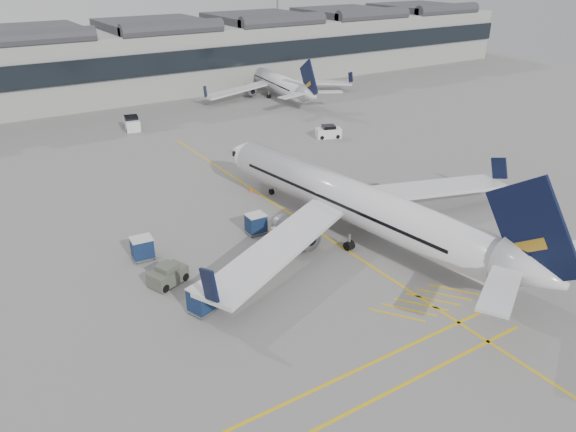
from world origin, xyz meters
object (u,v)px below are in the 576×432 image
baggage_cart_a (256,223)px  pushback_tug (168,275)px  ramp_agent_b (288,233)px  belt_loader (291,240)px  airliner_main (356,203)px  ramp_agent_a (271,239)px

baggage_cart_a → pushback_tug: bearing=-158.1°
ramp_agent_b → belt_loader: bearing=62.4°
airliner_main → belt_loader: airliner_main is taller
belt_loader → pushback_tug: bearing=168.8°
baggage_cart_a → pushback_tug: size_ratio=0.57×
pushback_tug → ramp_agent_b: bearing=-18.5°
baggage_cart_a → ramp_agent_b: ramp_agent_b is taller
airliner_main → belt_loader: size_ratio=9.22×
baggage_cart_a → ramp_agent_a: 3.31m
airliner_main → belt_loader: 6.64m
belt_loader → ramp_agent_b: (-0.02, 0.49, 0.49)m
ramp_agent_a → airliner_main: bearing=-32.4°
belt_loader → ramp_agent_a: bearing=156.7°
ramp_agent_a → ramp_agent_b: size_ratio=0.92×
belt_loader → pushback_tug: 11.39m
baggage_cart_a → ramp_agent_a: (-0.35, -3.28, -0.11)m
baggage_cart_a → ramp_agent_a: size_ratio=1.04×
ramp_agent_a → pushback_tug: 9.63m
ramp_agent_a → pushback_tug: size_ratio=0.55×
ramp_agent_a → baggage_cart_a: bearing=63.8°
ramp_agent_a → pushback_tug: ramp_agent_a is taller
belt_loader → ramp_agent_a: 1.85m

